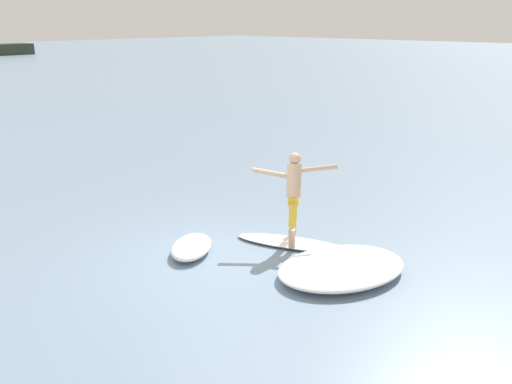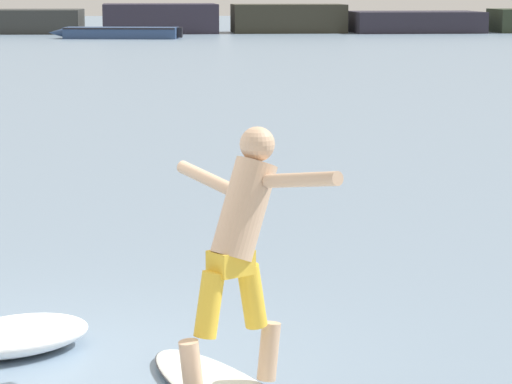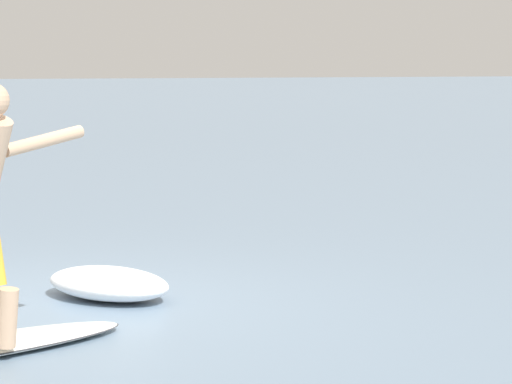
# 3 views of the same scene
# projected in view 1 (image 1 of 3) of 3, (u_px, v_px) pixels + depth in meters

# --- Properties ---
(ground_plane) EXTENTS (200.00, 200.00, 0.00)m
(ground_plane) POSITION_uv_depth(u_px,v_px,m) (214.00, 260.00, 9.24)
(ground_plane) COLOR gray
(surfboard) EXTENTS (1.47, 2.42, 0.23)m
(surfboard) POSITION_uv_depth(u_px,v_px,m) (294.00, 243.00, 9.83)
(surfboard) COLOR white
(surfboard) RESTS_ON ground
(surfer) EXTENTS (1.05, 1.37, 1.74)m
(surfer) POSITION_uv_depth(u_px,v_px,m) (294.00, 190.00, 9.58)
(surfer) COLOR tan
(surfer) RESTS_ON surfboard
(wave_foam_at_tail) EXTENTS (1.38, 1.27, 0.26)m
(wave_foam_at_tail) POSITION_uv_depth(u_px,v_px,m) (191.00, 247.00, 9.47)
(wave_foam_at_tail) COLOR white
(wave_foam_at_tail) RESTS_ON ground
(wave_foam_at_nose) EXTENTS (2.79, 2.40, 0.28)m
(wave_foam_at_nose) POSITION_uv_depth(u_px,v_px,m) (342.00, 267.00, 8.67)
(wave_foam_at_nose) COLOR white
(wave_foam_at_nose) RESTS_ON ground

